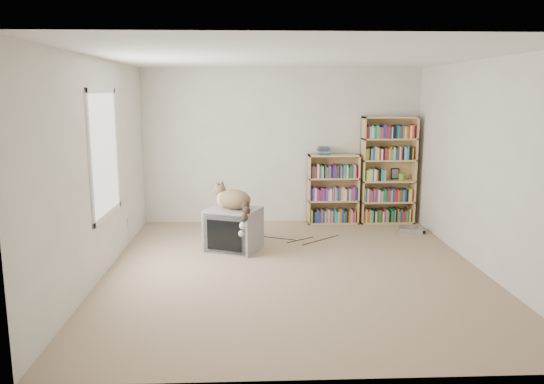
{
  "coord_description": "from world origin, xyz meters",
  "views": [
    {
      "loc": [
        -0.53,
        -6.1,
        2.09
      ],
      "look_at": [
        -0.22,
        1.0,
        0.77
      ],
      "focal_mm": 35.0,
      "sensor_mm": 36.0,
      "label": 1
    }
  ],
  "objects_px": {
    "dvd_player": "(411,230)",
    "bookcase_tall": "(388,173)",
    "cat": "(235,203)",
    "crt_tv": "(234,229)",
    "bookcase_short": "(333,192)"
  },
  "relations": [
    {
      "from": "bookcase_tall",
      "to": "bookcase_short",
      "type": "bearing_deg",
      "value": 179.94
    },
    {
      "from": "bookcase_tall",
      "to": "crt_tv",
      "type": "bearing_deg",
      "value": -149.22
    },
    {
      "from": "bookcase_tall",
      "to": "dvd_player",
      "type": "relative_size",
      "value": 4.97
    },
    {
      "from": "crt_tv",
      "to": "bookcase_tall",
      "type": "height_order",
      "value": "bookcase_tall"
    },
    {
      "from": "cat",
      "to": "bookcase_tall",
      "type": "distance_m",
      "value": 2.9
    },
    {
      "from": "crt_tv",
      "to": "cat",
      "type": "distance_m",
      "value": 0.39
    },
    {
      "from": "crt_tv",
      "to": "bookcase_short",
      "type": "xyz_separation_m",
      "value": [
        1.58,
        1.47,
        0.23
      ]
    },
    {
      "from": "cat",
      "to": "dvd_player",
      "type": "distance_m",
      "value": 2.86
    },
    {
      "from": "bookcase_short",
      "to": "bookcase_tall",
      "type": "bearing_deg",
      "value": -0.06
    },
    {
      "from": "crt_tv",
      "to": "cat",
      "type": "bearing_deg",
      "value": -48.54
    },
    {
      "from": "cat",
      "to": "crt_tv",
      "type": "bearing_deg",
      "value": 141.92
    },
    {
      "from": "cat",
      "to": "bookcase_short",
      "type": "relative_size",
      "value": 0.68
    },
    {
      "from": "dvd_player",
      "to": "bookcase_tall",
      "type": "bearing_deg",
      "value": 122.96
    },
    {
      "from": "bookcase_tall",
      "to": "bookcase_short",
      "type": "xyz_separation_m",
      "value": [
        -0.89,
        0.0,
        -0.31
      ]
    },
    {
      "from": "crt_tv",
      "to": "dvd_player",
      "type": "distance_m",
      "value": 2.81
    }
  ]
}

